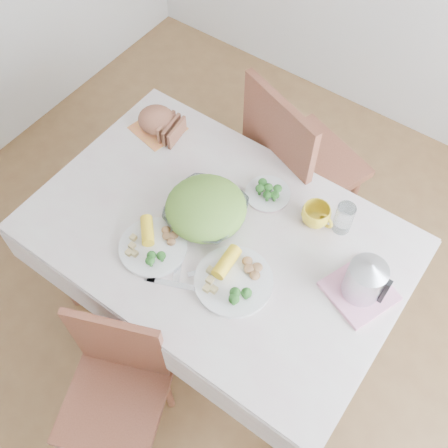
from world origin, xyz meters
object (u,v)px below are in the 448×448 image
Objects in this scene: yellow_mug at (316,215)px; salad_bowl at (206,212)px; dining_table at (218,277)px; dinner_plate_right at (234,282)px; chair_near at (111,403)px; electric_kettle at (366,277)px; chair_far at (305,171)px; dinner_plate_left at (153,247)px.

salad_bowl is at bearing -147.38° from yellow_mug.
dining_table is 0.46m from dinner_plate_right.
dinner_plate_right is at bearing 51.56° from chair_near.
chair_near is 1.09m from electric_kettle.
dining_table is 1.63× the size of chair_near.
dinner_plate_right reaches higher than dining_table.
dinner_plate_right is 2.54× the size of yellow_mug.
dining_table is 1.32× the size of chair_far.
dinner_plate_left is 2.29× the size of yellow_mug.
dinner_plate_left is at bearing -159.97° from electric_kettle.
chair_far is (0.03, 0.72, 0.09)m from dining_table.
yellow_mug is at bearing 52.47° from chair_near.
electric_kettle is (0.58, 0.82, 0.42)m from chair_near.
dinner_plate_left reaches higher than dining_table.
salad_bowl reaches higher than dining_table.
chair_near is 2.84× the size of dinner_plate_right.
chair_far is 0.93m from dinner_plate_right.
yellow_mug is at bearing 75.68° from dinner_plate_right.
dining_table is 7.05× the size of electric_kettle.
salad_bowl is (-0.09, 0.76, 0.34)m from chair_near.
dinner_plate_left is (-0.19, -0.92, 0.31)m from chair_far.
dinner_plate_left is at bearing -108.02° from salad_bowl.
dining_table is 0.78m from electric_kettle.
dinner_plate_right is (0.18, -0.15, 0.40)m from dining_table.
dining_table is 4.63× the size of dinner_plate_right.
yellow_mug reaches higher than dining_table.
dining_table is 4.50× the size of salad_bowl.
dinner_plate_left is at bearing 86.66° from chair_near.
chair_far is at bearing 78.39° from dinner_plate_left.
yellow_mug is (0.26, -0.44, 0.34)m from chair_far.
dinner_plate_right is at bearing 119.67° from chair_far.
salad_bowl is 1.57× the size of electric_kettle.
dining_table is 0.72m from chair_far.
dinner_plate_left is (-0.16, -0.21, 0.40)m from dining_table.
electric_kettle is at bearing 32.97° from chair_near.
electric_kettle is (0.59, 0.10, 0.51)m from dining_table.
dinner_plate_right is 0.44m from yellow_mug.
salad_bowl is at bearing 145.52° from dinner_plate_right.
salad_bowl is 0.44m from yellow_mug.
yellow_mug is at bearing 147.15° from electric_kettle.
chair_near is at bearing -105.58° from yellow_mug.
salad_bowl is (-0.11, -0.68, 0.34)m from chair_far.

